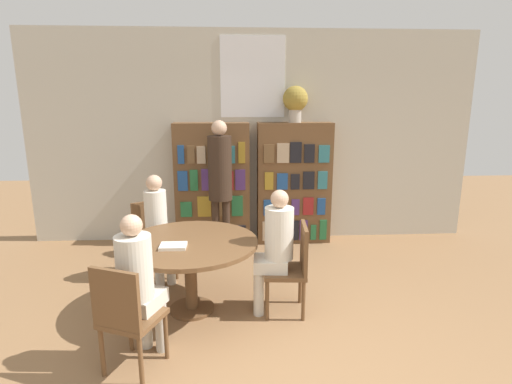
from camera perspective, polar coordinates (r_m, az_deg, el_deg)
wall_back at (r=5.82m, az=-0.48°, el=7.76°), size 6.40×0.07×3.00m
bookshelf_left at (r=5.73m, az=-6.23°, el=1.10°), size 1.05×0.34×1.73m
bookshelf_right at (r=5.78m, az=5.43°, el=1.23°), size 1.05×0.34×1.73m
flower_vase at (r=5.67m, az=5.64°, el=12.85°), size 0.35×0.35×0.50m
reading_table at (r=3.93m, az=-9.43°, el=-8.38°), size 1.31×1.31×0.72m
chair_near_camera at (r=3.23m, az=-18.08°, el=-16.27°), size 0.52×0.52×0.89m
chair_left_side at (r=4.84m, az=-14.52°, el=-6.04°), size 0.55×0.55×0.89m
chair_far_side at (r=3.92m, az=5.30°, el=-10.24°), size 0.43×0.43×0.89m
seated_reader_left at (r=4.61m, az=-13.85°, el=-4.34°), size 0.38×0.40×1.24m
seated_reader_right at (r=3.84m, az=2.68°, el=-7.45°), size 0.39×0.30×1.23m
seated_reader_back at (r=3.27m, az=-16.41°, el=-11.86°), size 0.37×0.41×1.22m
librarian_standing at (r=5.18m, az=-5.14°, el=2.56°), size 0.31×0.58×1.79m
open_book_on_table at (r=3.75m, az=-11.74°, el=-7.58°), size 0.24×0.18×0.03m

